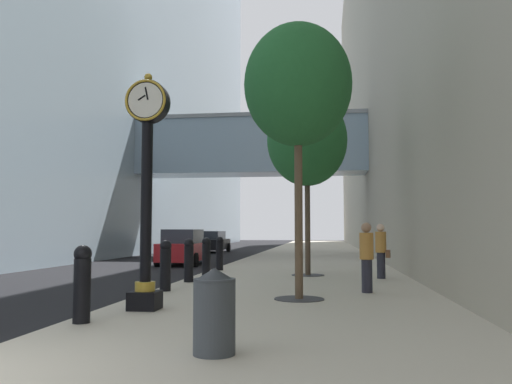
{
  "coord_description": "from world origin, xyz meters",
  "views": [
    {
      "loc": [
        4.34,
        -4.45,
        1.66
      ],
      "look_at": [
        1.06,
        20.5,
        3.5
      ],
      "focal_mm": 36.6,
      "sensor_mm": 36.0,
      "label": 1
    }
  ],
  "objects": [
    {
      "name": "bollard_fifth",
      "position": [
        0.37,
        12.82,
        0.81
      ],
      "size": [
        0.29,
        0.29,
        1.27
      ],
      "color": "black",
      "rests_on": "sidewalk_right"
    },
    {
      "name": "bollard_fourth",
      "position": [
        0.37,
        10.55,
        0.81
      ],
      "size": [
        0.29,
        0.29,
        1.27
      ],
      "color": "black",
      "rests_on": "sidewalk_right"
    },
    {
      "name": "ground_plane",
      "position": [
        0.0,
        27.0,
        0.0
      ],
      "size": [
        110.0,
        110.0,
        0.0
      ],
      "primitive_type": "plane",
      "color": "black",
      "rests_on": "ground"
    },
    {
      "name": "building_block_right",
      "position": [
        11.53,
        30.0,
        15.54
      ],
      "size": [
        9.0,
        80.0,
        31.08
      ],
      "color": "#A89E89",
      "rests_on": "ground"
    },
    {
      "name": "trash_bin",
      "position": [
        2.98,
        1.92,
        0.68
      ],
      "size": [
        0.53,
        0.53,
        1.05
      ],
      "color": "#383D42",
      "rests_on": "sidewalk_right"
    },
    {
      "name": "bollard_third",
      "position": [
        0.37,
        8.29,
        0.81
      ],
      "size": [
        0.29,
        0.29,
        1.27
      ],
      "color": "black",
      "rests_on": "sidewalk_right"
    },
    {
      "name": "car_red_mid",
      "position": [
        -2.37,
        19.96,
        0.82
      ],
      "size": [
        2.03,
        4.15,
        1.69
      ],
      "color": "#AD191E",
      "rests_on": "ground"
    },
    {
      "name": "pedestrian_walking",
      "position": [
        6.1,
        12.42,
        1.05
      ],
      "size": [
        0.51,
        0.42,
        1.72
      ],
      "color": "#23232D",
      "rests_on": "sidewalk_right"
    },
    {
      "name": "street_tree_near",
      "position": [
        3.77,
        7.15,
        4.91
      ],
      "size": [
        2.44,
        2.44,
        6.2
      ],
      "color": "#333335",
      "rests_on": "sidewalk_right"
    },
    {
      "name": "bollard_sixth",
      "position": [
        0.37,
        15.08,
        0.81
      ],
      "size": [
        0.29,
        0.29,
        1.27
      ],
      "color": "black",
      "rests_on": "sidewalk_right"
    },
    {
      "name": "street_tree_mid_near",
      "position": [
        3.77,
        13.27,
        4.71
      ],
      "size": [
        2.73,
        2.73,
        6.16
      ],
      "color": "#333335",
      "rests_on": "sidewalk_right"
    },
    {
      "name": "bollard_nearest",
      "position": [
        0.37,
        3.76,
        0.81
      ],
      "size": [
        0.29,
        0.29,
        1.27
      ],
      "color": "black",
      "rests_on": "sidewalk_right"
    },
    {
      "name": "car_black_near",
      "position": [
        -4.01,
        33.82,
        0.77
      ],
      "size": [
        2.14,
        4.57,
        1.58
      ],
      "color": "black",
      "rests_on": "ground"
    },
    {
      "name": "street_clock",
      "position": [
        0.91,
        5.28,
        2.67
      ],
      "size": [
        0.84,
        0.55,
        4.61
      ],
      "color": "black",
      "rests_on": "sidewalk_right"
    },
    {
      "name": "pedestrian_by_clock",
      "position": [
        5.35,
        8.59,
        1.04
      ],
      "size": [
        0.43,
        0.43,
        1.7
      ],
      "color": "#23232D",
      "rests_on": "sidewalk_right"
    },
    {
      "name": "sidewalk_right",
      "position": [
        3.52,
        30.0,
        0.07
      ],
      "size": [
        7.03,
        80.0,
        0.14
      ],
      "primitive_type": "cube",
      "color": "#BCB29E",
      "rests_on": "ground"
    }
  ]
}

